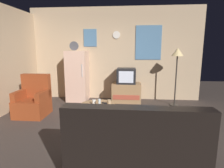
# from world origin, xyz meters

# --- Properties ---
(ground_plane) EXTENTS (12.00, 12.00, 0.00)m
(ground_plane) POSITION_xyz_m (0.00, 0.00, 0.00)
(ground_plane) COLOR #3D332D
(wall_with_art) EXTENTS (5.20, 0.12, 2.79)m
(wall_with_art) POSITION_xyz_m (0.01, 2.45, 1.40)
(wall_with_art) COLOR tan
(wall_with_art) RESTS_ON ground_plane
(fridge) EXTENTS (0.60, 0.62, 1.77)m
(fridge) POSITION_xyz_m (-1.09, 2.10, 0.75)
(fridge) COLOR beige
(fridge) RESTS_ON ground_plane
(tv_stand) EXTENTS (0.84, 0.53, 0.56)m
(tv_stand) POSITION_xyz_m (0.39, 2.06, 0.28)
(tv_stand) COLOR #9E754C
(tv_stand) RESTS_ON ground_plane
(crt_tv) EXTENTS (0.54, 0.51, 0.44)m
(crt_tv) POSITION_xyz_m (0.38, 2.06, 0.78)
(crt_tv) COLOR black
(crt_tv) RESTS_ON tv_stand
(standing_lamp) EXTENTS (0.32, 0.32, 1.59)m
(standing_lamp) POSITION_xyz_m (1.74, 1.80, 1.36)
(standing_lamp) COLOR #332D28
(standing_lamp) RESTS_ON ground_plane
(coffee_table) EXTENTS (0.72, 0.72, 0.44)m
(coffee_table) POSITION_xyz_m (-0.17, 0.28, 0.22)
(coffee_table) COLOR #9E754C
(coffee_table) RESTS_ON ground_plane
(wine_glass) EXTENTS (0.05, 0.05, 0.15)m
(wine_glass) POSITION_xyz_m (-0.11, 0.11, 0.52)
(wine_glass) COLOR silver
(wine_glass) RESTS_ON coffee_table
(mug_ceramic_white) EXTENTS (0.08, 0.08, 0.09)m
(mug_ceramic_white) POSITION_xyz_m (-0.25, 0.26, 0.49)
(mug_ceramic_white) COLOR silver
(mug_ceramic_white) RESTS_ON coffee_table
(mug_ceramic_tan) EXTENTS (0.08, 0.08, 0.09)m
(mug_ceramic_tan) POSITION_xyz_m (0.06, 0.29, 0.49)
(mug_ceramic_tan) COLOR tan
(mug_ceramic_tan) RESTS_ON coffee_table
(remote_control) EXTENTS (0.15, 0.10, 0.02)m
(remote_control) POSITION_xyz_m (-0.02, 0.32, 0.46)
(remote_control) COLOR black
(remote_control) RESTS_ON coffee_table
(armchair) EXTENTS (0.68, 0.68, 0.96)m
(armchair) POSITION_xyz_m (-1.80, 0.72, 0.34)
(armchair) COLOR maroon
(armchair) RESTS_ON ground_plane
(couch) EXTENTS (1.70, 0.80, 0.92)m
(couch) POSITION_xyz_m (0.55, -1.13, 0.31)
(couch) COLOR black
(couch) RESTS_ON ground_plane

